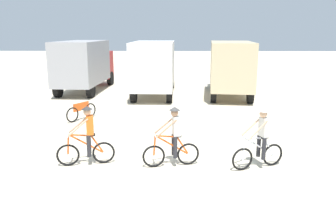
{
  "coord_description": "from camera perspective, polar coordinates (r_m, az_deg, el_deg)",
  "views": [
    {
      "loc": [
        0.31,
        -8.62,
        3.96
      ],
      "look_at": [
        0.09,
        4.27,
        1.1
      ],
      "focal_mm": 35.58,
      "sensor_mm": 36.0,
      "label": 1
    }
  ],
  "objects": [
    {
      "name": "box_truck_avon_van",
      "position": [
        20.91,
        -2.35,
        6.78
      ],
      "size": [
        2.52,
        6.8,
        3.35
      ],
      "color": "white",
      "rests_on": "ground"
    },
    {
      "name": "ground_plane",
      "position": [
        9.49,
        -0.99,
        -12.16
      ],
      "size": [
        120.0,
        120.0,
        0.0
      ],
      "primitive_type": "plane",
      "color": "beige"
    },
    {
      "name": "box_truck_tan_camper",
      "position": [
        21.11,
        10.62,
        6.64
      ],
      "size": [
        3.02,
        6.95,
        3.35
      ],
      "color": "#CCB78E",
      "rests_on": "ground"
    },
    {
      "name": "cyclist_near_camera",
      "position": [
        10.14,
        15.56,
        -5.86
      ],
      "size": [
        1.64,
        0.75,
        1.82
      ],
      "color": "black",
      "rests_on": "ground"
    },
    {
      "name": "box_truck_grey_hauler",
      "position": [
        22.99,
        -14.08,
        6.94
      ],
      "size": [
        2.71,
        6.86,
        3.35
      ],
      "color": "#9E9EA3",
      "rests_on": "ground"
    },
    {
      "name": "cyclist_orange_shirt",
      "position": [
        10.29,
        -13.68,
        -5.48
      ],
      "size": [
        1.7,
        0.58,
        1.82
      ],
      "color": "black",
      "rests_on": "ground"
    },
    {
      "name": "cyclist_cowboy_hat",
      "position": [
        9.9,
        0.88,
        -5.83
      ],
      "size": [
        1.71,
        0.56,
        1.82
      ],
      "color": "black",
      "rests_on": "ground"
    },
    {
      "name": "bicycle_spare",
      "position": [
        15.66,
        -14.62,
        -1.05
      ],
      "size": [
        0.99,
        1.48,
        0.97
      ],
      "color": "black",
      "rests_on": "ground"
    }
  ]
}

